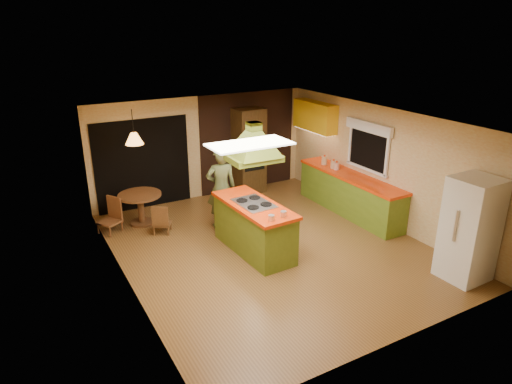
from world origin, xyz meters
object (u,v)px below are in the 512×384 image
dining_table (140,203)px  refrigerator (470,229)px  canister_large (324,161)px  kitchen_island (254,227)px  wall_oven (249,151)px  man (221,188)px

dining_table → refrigerator: bearing=-49.3°
refrigerator → canister_large: size_ratio=9.24×
kitchen_island → canister_large: canister_large is taller
dining_table → wall_oven: bearing=11.7°
man → dining_table: bearing=-19.0°
dining_table → canister_large: bearing=-10.7°
kitchen_island → canister_large: 3.16m
kitchen_island → dining_table: kitchen_island is taller
kitchen_island → wall_oven: bearing=60.4°
kitchen_island → canister_large: size_ratio=10.20×
canister_large → dining_table: bearing=169.3°
refrigerator → canister_large: 4.08m
wall_oven → kitchen_island: bearing=-119.5°
kitchen_island → canister_large: bearing=25.5°
kitchen_island → dining_table: 2.74m
canister_large → wall_oven: bearing=131.7°
wall_oven → dining_table: wall_oven is taller
man → refrigerator: size_ratio=0.96×
refrigerator → dining_table: size_ratio=1.96×
dining_table → canister_large: size_ratio=4.71×
wall_oven → man: bearing=-136.5°
refrigerator → wall_oven: size_ratio=0.83×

